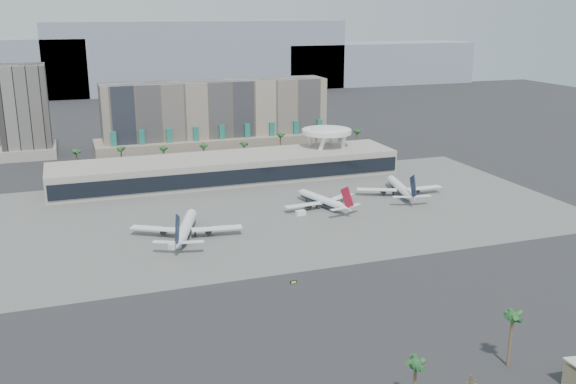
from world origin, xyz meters
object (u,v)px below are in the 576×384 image
object	(u,v)px
service_vehicle_b	(301,213)
service_vehicle_a	(175,246)
airliner_centre	(323,200)
taxiway_sign	(294,282)
airliner_left	(186,227)
airliner_right	(401,188)

from	to	relation	value
service_vehicle_b	service_vehicle_a	bearing A→B (deg)	-167.84
service_vehicle_a	service_vehicle_b	size ratio (longest dim) A/B	1.10
airliner_centre	taxiway_sign	world-z (taller)	airliner_centre
airliner_left	service_vehicle_b	size ratio (longest dim) A/B	10.71
airliner_right	service_vehicle_a	xyz separation A→B (m)	(-108.38, -33.13, -2.53)
taxiway_sign	airliner_centre	bearing A→B (deg)	55.93
airliner_centre	service_vehicle_b	distance (m)	14.53
airliner_left	service_vehicle_a	size ratio (longest dim) A/B	9.73
airliner_left	taxiway_sign	bearing A→B (deg)	-47.16
service_vehicle_a	service_vehicle_b	bearing A→B (deg)	1.85
airliner_centre	taxiway_sign	size ratio (longest dim) A/B	17.24
airliner_left	service_vehicle_b	xyz separation A→B (m)	(49.41, 10.45, -2.78)
airliner_right	service_vehicle_a	distance (m)	113.36
airliner_left	service_vehicle_a	xyz separation A→B (m)	(-6.01, -10.49, -2.73)
service_vehicle_b	taxiway_sign	bearing A→B (deg)	-120.74
airliner_right	service_vehicle_b	xyz separation A→B (m)	(-52.96, -12.19, -2.58)
airliner_left	airliner_right	distance (m)	104.84
airliner_left	airliner_centre	distance (m)	64.38
airliner_left	airliner_centre	size ratio (longest dim) A/B	1.15
service_vehicle_a	airliner_right	bearing A→B (deg)	-1.85
airliner_left	airliner_centre	xyz separation A→B (m)	(62.00, 17.34, -0.52)
taxiway_sign	service_vehicle_a	bearing A→B (deg)	119.73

